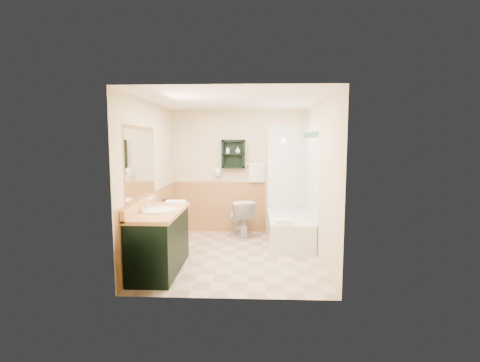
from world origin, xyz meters
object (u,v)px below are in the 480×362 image
object	(u,v)px
vanity	(160,241)
toilet	(240,218)
vanity_book	(162,194)
soap_bottle_b	(238,151)
wall_shelf	(233,154)
hair_dryer	(218,172)
bathtub	(289,229)
soap_bottle_a	(228,152)

from	to	relation	value
vanity	toilet	xyz separation A→B (m)	(1.03, 1.80, -0.07)
vanity	vanity_book	bearing A→B (deg)	101.99
soap_bottle_b	vanity_book	bearing A→B (deg)	-131.63
vanity	soap_bottle_b	world-z (taller)	soap_bottle_b
wall_shelf	soap_bottle_b	bearing A→B (deg)	-3.24
hair_dryer	bathtub	size ratio (longest dim) A/B	0.16
toilet	vanity_book	distance (m)	1.69
bathtub	soap_bottle_b	bearing A→B (deg)	145.61
wall_shelf	bathtub	size ratio (longest dim) A/B	0.37
bathtub	vanity_book	xyz separation A→B (m)	(-2.08, -0.65, 0.71)
vanity	vanity_book	world-z (taller)	vanity_book
toilet	soap_bottle_a	xyz separation A→B (m)	(-0.24, 0.27, 1.24)
wall_shelf	toilet	world-z (taller)	wall_shelf
bathtub	vanity_book	world-z (taller)	vanity_book
wall_shelf	toilet	distance (m)	1.24
soap_bottle_a	wall_shelf	bearing A→B (deg)	2.77
vanity	soap_bottle_a	size ratio (longest dim) A/B	10.46
vanity_book	soap_bottle_a	xyz separation A→B (m)	(0.96, 1.29, 0.64)
soap_bottle_a	soap_bottle_b	xyz separation A→B (m)	(0.19, 0.00, 0.02)
toilet	soap_bottle_b	xyz separation A→B (m)	(-0.05, 0.27, 1.26)
toilet	vanity_book	world-z (taller)	vanity_book
vanity_book	toilet	bearing A→B (deg)	24.13
hair_dryer	vanity	bearing A→B (deg)	-105.82
wall_shelf	soap_bottle_a	size ratio (longest dim) A/B	4.30
bathtub	toilet	size ratio (longest dim) A/B	2.09
toilet	wall_shelf	bearing A→B (deg)	-80.40
soap_bottle_a	hair_dryer	bearing A→B (deg)	171.32
wall_shelf	bathtub	world-z (taller)	wall_shelf
bathtub	toilet	xyz separation A→B (m)	(-0.89, 0.37, 0.11)
hair_dryer	vanity	xyz separation A→B (m)	(-0.59, -2.10, -0.78)
wall_shelf	vanity	bearing A→B (deg)	-113.34
wall_shelf	bathtub	distance (m)	1.78
toilet	vanity_book	size ratio (longest dim) A/B	3.51
wall_shelf	vanity	world-z (taller)	wall_shelf
vanity	soap_bottle_a	distance (m)	2.51
vanity	hair_dryer	bearing A→B (deg)	74.18
soap_bottle_b	wall_shelf	bearing A→B (deg)	176.76
vanity	vanity_book	distance (m)	0.95
vanity	soap_bottle_b	xyz separation A→B (m)	(0.98, 2.07, 1.19)
hair_dryer	soap_bottle_a	world-z (taller)	soap_bottle_a
bathtub	toilet	bearing A→B (deg)	157.21
hair_dryer	vanity_book	xyz separation A→B (m)	(-0.76, -1.32, -0.25)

